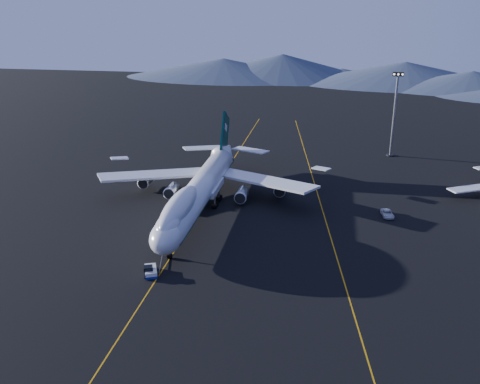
% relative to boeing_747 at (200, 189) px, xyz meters
% --- Properties ---
extents(ground, '(500.00, 500.00, 0.00)m').
position_rel_boeing_747_xyz_m(ground, '(-0.00, -0.03, -5.81)').
color(ground, black).
rests_on(ground, ground).
extents(taxiway_line_main, '(0.25, 220.00, 0.01)m').
position_rel_boeing_747_xyz_m(taxiway_line_main, '(-0.00, -0.03, -5.80)').
color(taxiway_line_main, '#CD8D0C').
rests_on(taxiway_line_main, ground).
extents(taxiway_line_side, '(28.08, 198.09, 0.01)m').
position_rel_boeing_747_xyz_m(taxiway_line_side, '(30.00, 9.97, -5.80)').
color(taxiway_line_side, '#CD8D0C').
rests_on(taxiway_line_side, ground).
extents(boeing_747, '(59.62, 72.43, 19.37)m').
position_rel_boeing_747_xyz_m(boeing_747, '(0.00, 0.00, 0.00)').
color(boeing_747, silver).
rests_on(boeing_747, ground).
extents(pushback_tug, '(3.91, 5.17, 2.02)m').
position_rel_boeing_747_xyz_m(pushback_tug, '(-1.66, -33.67, -5.18)').
color(pushback_tug, silver).
rests_on(pushback_tug, ground).
extents(service_van, '(3.34, 5.81, 1.52)m').
position_rel_boeing_747_xyz_m(service_van, '(46.45, 4.37, -5.05)').
color(service_van, silver).
rests_on(service_van, ground).
extents(floodlight_mast, '(3.48, 2.61, 28.13)m').
position_rel_boeing_747_xyz_m(floodlight_mast, '(51.98, 59.58, 8.44)').
color(floodlight_mast, black).
rests_on(floodlight_mast, ground).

